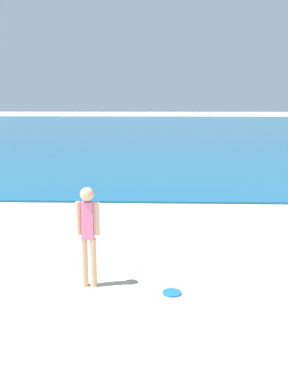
# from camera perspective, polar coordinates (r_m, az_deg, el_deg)

# --- Properties ---
(water) EXTENTS (160.00, 60.00, 0.06)m
(water) POSITION_cam_1_polar(r_m,az_deg,el_deg) (41.24, 2.06, 8.51)
(water) COLOR #14567F
(water) RESTS_ON ground
(person_standing) EXTENTS (0.35, 0.20, 1.52)m
(person_standing) POSITION_cam_1_polar(r_m,az_deg,el_deg) (6.31, -7.53, -5.22)
(person_standing) COLOR #DDAD84
(person_standing) RESTS_ON ground
(frisbee) EXTENTS (0.27, 0.27, 0.03)m
(frisbee) POSITION_cam_1_polar(r_m,az_deg,el_deg) (6.34, 3.77, -13.35)
(frisbee) COLOR blue
(frisbee) RESTS_ON ground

